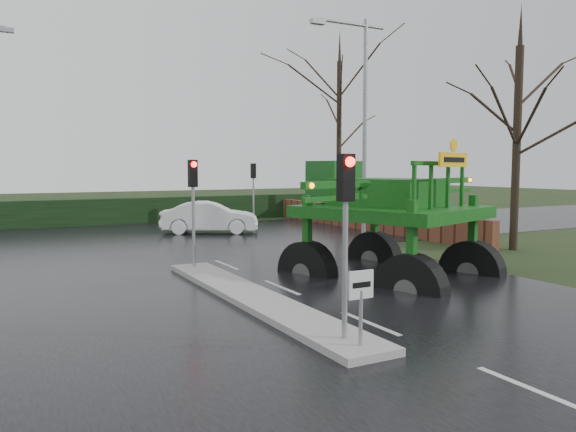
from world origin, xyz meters
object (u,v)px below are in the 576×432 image
white_sedan (210,233)px  crop_sprayer (405,200)px  keep_left_sign (361,296)px  street_light_right (359,108)px  traffic_signal_mid (193,190)px  traffic_signal_far (253,180)px  traffic_signal_near (346,206)px

white_sedan → crop_sprayer: bearing=-155.2°
keep_left_sign → street_light_right: bearing=54.9°
traffic_signal_mid → traffic_signal_far: bearing=58.1°
traffic_signal_near → traffic_signal_far: (7.80, 21.02, 0.00)m
traffic_signal_far → traffic_signal_near: bearing=69.6°
traffic_signal_mid → white_sedan: bearing=67.1°
keep_left_sign → traffic_signal_near: size_ratio=0.38×
traffic_signal_mid → traffic_signal_far: same height
crop_sprayer → white_sedan: (-0.03, 14.81, -2.41)m
keep_left_sign → traffic_signal_far: traffic_signal_far is taller
traffic_signal_near → street_light_right: street_light_right is taller
keep_left_sign → crop_sprayer: crop_sprayer is taller
traffic_signal_near → white_sedan: bearing=77.4°
traffic_signal_near → white_sedan: size_ratio=0.74×
traffic_signal_mid → white_sedan: (4.05, 9.57, -2.59)m
crop_sprayer → white_sedan: bearing=71.1°
traffic_signal_far → white_sedan: 5.43m
crop_sprayer → keep_left_sign: bearing=-156.3°
traffic_signal_mid → white_sedan: 10.71m
keep_left_sign → street_light_right: (9.49, 13.50, 4.93)m
keep_left_sign → street_light_right: street_light_right is taller
street_light_right → white_sedan: street_light_right is taller
traffic_signal_mid → traffic_signal_far: size_ratio=1.00×
white_sedan → keep_left_sign: bearing=-167.6°
traffic_signal_far → keep_left_sign: bearing=70.1°
crop_sprayer → white_sedan: size_ratio=1.82×
keep_left_sign → traffic_signal_near: bearing=90.0°
traffic_signal_far → crop_sprayer: 18.15m
street_light_right → crop_sprayer: bearing=-119.1°
street_light_right → white_sedan: size_ratio=2.09×
traffic_signal_mid → traffic_signal_far: (7.80, 12.52, 0.00)m
traffic_signal_near → street_light_right: size_ratio=0.35×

